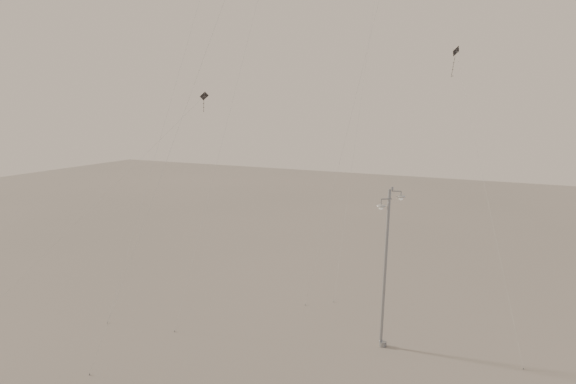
% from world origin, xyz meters
% --- Properties ---
extents(ground, '(160.00, 160.00, 0.00)m').
position_xyz_m(ground, '(0.00, 0.00, 0.00)').
color(ground, gray).
rests_on(ground, ground).
extents(street_lamp, '(1.52, 0.98, 9.58)m').
position_xyz_m(street_lamp, '(6.06, 5.42, 5.11)').
color(street_lamp, '#979A9F').
rests_on(street_lamp, ground).
extents(kite_1, '(1.38, 13.29, 29.00)m').
position_xyz_m(kite_1, '(-5.59, 11.22, 20.94)').
color(kite_1, black).
rests_on(kite_1, ground).
extents(kite_3, '(5.88, 7.39, 22.68)m').
position_xyz_m(kite_3, '(-3.01, 0.19, 15.75)').
color(kite_3, maroon).
rests_on(kite_3, ground).
extents(kite_4, '(6.35, 10.16, 18.09)m').
position_xyz_m(kite_4, '(8.91, 13.66, 13.86)').
color(kite_4, black).
rests_on(kite_4, ground).
extents(kite_6, '(10.30, 12.35, 15.04)m').
position_xyz_m(kite_6, '(-13.09, 8.70, 10.99)').
color(kite_6, black).
rests_on(kite_6, ground).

